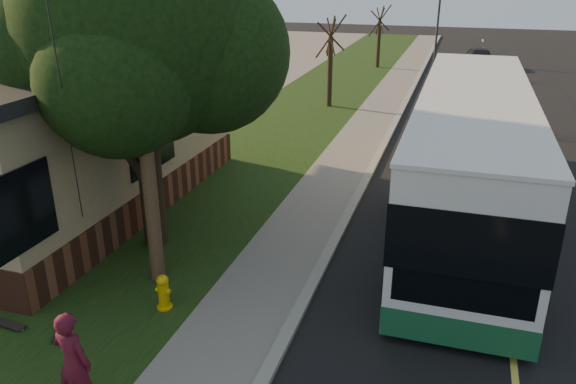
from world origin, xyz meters
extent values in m
plane|color=black|center=(0.00, 0.00, 0.00)|extent=(120.00, 120.00, 0.00)
cube|color=black|center=(4.00, 10.00, 0.01)|extent=(8.00, 80.00, 0.01)
cube|color=gray|center=(0.00, 10.00, 0.06)|extent=(0.25, 80.00, 0.12)
cube|color=slate|center=(-1.00, 10.00, 0.04)|extent=(2.00, 80.00, 0.08)
cube|color=black|center=(-4.50, 10.00, 0.04)|extent=(5.00, 80.00, 0.07)
cube|color=slate|center=(-14.50, 10.00, 0.02)|extent=(15.00, 80.00, 0.04)
cylinder|color=#DDAA0B|center=(-2.60, 0.00, 0.35)|extent=(0.22, 0.22, 0.55)
sphere|color=#DDAA0B|center=(-2.60, 0.00, 0.69)|extent=(0.24, 0.24, 0.24)
cylinder|color=#DDAA0B|center=(-2.60, 0.00, 0.47)|extent=(0.30, 0.10, 0.10)
cylinder|color=#DDAA0B|center=(-2.60, 0.00, 0.47)|extent=(0.10, 0.18, 0.10)
cylinder|color=#DDAA0B|center=(-2.60, 0.00, 0.09)|extent=(0.32, 0.32, 0.04)
cylinder|color=#473321|center=(-3.30, 1.00, 4.57)|extent=(0.30, 0.30, 9.00)
cylinder|color=#2D2D30|center=(-4.20, -0.10, 3.80)|extent=(2.52, 3.21, 7.60)
cylinder|color=black|center=(-4.20, 2.50, 2.07)|extent=(0.56, 0.56, 4.00)
sphere|color=black|center=(-4.20, 2.50, 5.27)|extent=(5.20, 5.20, 5.20)
sphere|color=black|center=(-2.80, 3.10, 4.67)|extent=(3.60, 3.60, 3.60)
sphere|color=black|center=(-5.40, 2.10, 4.97)|extent=(3.80, 3.80, 3.80)
sphere|color=black|center=(-3.90, 1.20, 4.37)|extent=(3.20, 3.20, 3.20)
sphere|color=black|center=(-4.80, 3.90, 5.67)|extent=(3.40, 3.40, 3.40)
cylinder|color=black|center=(-3.50, 18.00, 1.72)|extent=(0.24, 0.24, 3.30)
cylinder|color=black|center=(-3.50, 18.00, 3.37)|extent=(1.38, 0.57, 2.01)
cylinder|color=black|center=(-3.50, 18.00, 3.37)|extent=(0.74, 1.21, 1.58)
cylinder|color=black|center=(-3.50, 18.00, 3.37)|extent=(0.65, 1.05, 1.95)
cylinder|color=black|center=(-3.50, 18.00, 3.37)|extent=(1.28, 0.53, 1.33)
cylinder|color=black|center=(-3.50, 18.00, 3.37)|extent=(0.75, 1.21, 1.70)
cylinder|color=black|center=(-3.00, 30.00, 1.58)|extent=(0.24, 0.24, 3.03)
cylinder|color=black|center=(-3.00, 30.00, 3.10)|extent=(1.38, 0.57, 2.01)
cylinder|color=black|center=(-3.00, 30.00, 3.10)|extent=(0.74, 1.21, 1.58)
cylinder|color=black|center=(-3.00, 30.00, 3.10)|extent=(0.65, 1.05, 1.95)
cylinder|color=black|center=(-3.00, 30.00, 3.10)|extent=(1.28, 0.53, 1.33)
cylinder|color=black|center=(-3.00, 30.00, 3.10)|extent=(0.75, 1.21, 1.70)
cylinder|color=#2D2D30|center=(0.50, 34.00, 2.75)|extent=(0.16, 0.16, 5.50)
cube|color=silver|center=(3.00, 6.66, 1.98)|extent=(2.67, 12.84, 2.89)
cube|color=#185530|center=(3.00, 6.66, 0.48)|extent=(2.69, 12.86, 0.59)
cube|color=black|center=(3.00, 6.66, 2.19)|extent=(2.71, 12.88, 1.18)
cube|color=black|center=(3.00, 0.28, 1.82)|extent=(2.37, 0.06, 1.71)
cube|color=yellow|center=(3.00, 0.29, 3.26)|extent=(1.71, 0.06, 0.37)
cube|color=#FFF2CC|center=(2.20, 0.27, 0.59)|extent=(0.27, 0.04, 0.16)
cube|color=#FFF2CC|center=(3.80, 0.27, 0.59)|extent=(0.27, 0.04, 0.16)
cube|color=silver|center=(3.00, 6.66, 3.44)|extent=(2.72, 12.89, 0.08)
cylinder|color=black|center=(1.66, 1.96, 0.49)|extent=(0.30, 0.98, 0.98)
cylinder|color=black|center=(4.34, 1.96, 0.49)|extent=(0.30, 0.98, 0.98)
cylinder|color=black|center=(1.66, 5.59, 0.49)|extent=(0.30, 0.98, 0.98)
cylinder|color=black|center=(4.34, 5.59, 0.49)|extent=(0.30, 0.98, 0.98)
cylinder|color=black|center=(1.66, 11.37, 0.49)|extent=(0.30, 0.98, 0.98)
cylinder|color=black|center=(4.34, 11.37, 0.49)|extent=(0.30, 0.98, 0.98)
imported|color=#4C0F21|center=(-2.50, -2.84, 0.93)|extent=(0.67, 0.49, 1.73)
cube|color=black|center=(-4.04, -1.31, 0.13)|extent=(0.42, 0.72, 0.02)
cylinder|color=silver|center=(-3.95, -1.54, 0.09)|extent=(0.16, 0.10, 0.04)
cylinder|color=silver|center=(-4.12, -1.08, 0.09)|extent=(0.16, 0.10, 0.04)
cube|color=black|center=(-5.13, -1.45, 0.13)|extent=(0.78, 0.26, 0.02)
cylinder|color=silver|center=(-4.86, -1.48, 0.09)|extent=(0.06, 0.18, 0.05)
imported|color=black|center=(3.55, 31.99, 0.70)|extent=(2.10, 4.24, 1.39)
camera|label=1|loc=(2.59, -8.40, 6.43)|focal=35.00mm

